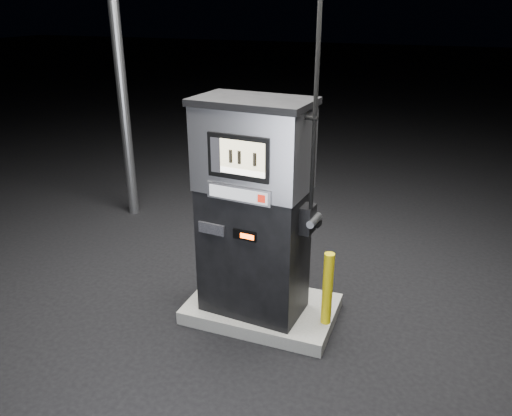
% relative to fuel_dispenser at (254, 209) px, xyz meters
% --- Properties ---
extents(ground, '(80.00, 80.00, 0.00)m').
position_rel_fuel_dispenser_xyz_m(ground, '(0.06, 0.10, -1.31)').
color(ground, black).
rests_on(ground, ground).
extents(pump_island, '(1.60, 1.00, 0.15)m').
position_rel_fuel_dispenser_xyz_m(pump_island, '(0.06, 0.10, -1.24)').
color(pump_island, slate).
rests_on(pump_island, ground).
extents(fuel_dispenser, '(1.27, 0.76, 4.70)m').
position_rel_fuel_dispenser_xyz_m(fuel_dispenser, '(0.00, 0.00, 0.00)').
color(fuel_dispenser, black).
rests_on(fuel_dispenser, pump_island).
extents(bollard_left, '(0.13, 0.13, 0.80)m').
position_rel_fuel_dispenser_xyz_m(bollard_left, '(-0.68, 0.23, -0.76)').
color(bollard_left, yellow).
rests_on(bollard_left, pump_island).
extents(bollard_right, '(0.11, 0.11, 0.80)m').
position_rel_fuel_dispenser_xyz_m(bollard_right, '(0.80, 0.01, -0.76)').
color(bollard_right, yellow).
rests_on(bollard_right, pump_island).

